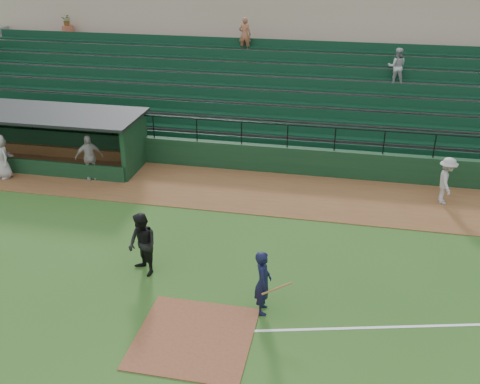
# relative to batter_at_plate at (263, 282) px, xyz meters

# --- Properties ---
(ground) EXTENTS (90.00, 90.00, 0.00)m
(ground) POSITION_rel_batter_at_plate_xyz_m (-1.57, -0.47, -0.96)
(ground) COLOR #28511A
(ground) RESTS_ON ground
(warning_track) EXTENTS (40.00, 4.00, 0.03)m
(warning_track) POSITION_rel_batter_at_plate_xyz_m (-1.57, 7.53, -0.94)
(warning_track) COLOR brown
(warning_track) RESTS_ON ground
(home_plate_dirt) EXTENTS (3.00, 3.00, 0.03)m
(home_plate_dirt) POSITION_rel_batter_at_plate_xyz_m (-1.57, -1.47, -0.94)
(home_plate_dirt) COLOR brown
(home_plate_dirt) RESTS_ON ground
(stadium_structure) EXTENTS (38.00, 13.08, 6.40)m
(stadium_structure) POSITION_rel_batter_at_plate_xyz_m (-1.57, 15.99, 1.35)
(stadium_structure) COLOR black
(stadium_structure) RESTS_ON ground
(dugout) EXTENTS (8.90, 3.20, 2.42)m
(dugout) POSITION_rel_batter_at_plate_xyz_m (-11.32, 9.09, 0.38)
(dugout) COLOR black
(dugout) RESTS_ON ground
(batter_at_plate) EXTENTS (1.08, 0.76, 1.92)m
(batter_at_plate) POSITION_rel_batter_at_plate_xyz_m (0.00, 0.00, 0.00)
(batter_at_plate) COLOR black
(batter_at_plate) RESTS_ON ground
(umpire) EXTENTS (1.25, 1.22, 2.03)m
(umpire) POSITION_rel_batter_at_plate_xyz_m (-3.88, 1.12, 0.06)
(umpire) COLOR black
(umpire) RESTS_ON ground
(runner) EXTENTS (0.72, 1.22, 1.86)m
(runner) POSITION_rel_batter_at_plate_xyz_m (5.78, 7.99, 0.00)
(runner) COLOR #A39E98
(runner) RESTS_ON warning_track
(dugout_player_a) EXTENTS (1.23, 0.99, 1.96)m
(dugout_player_a) POSITION_rel_batter_at_plate_xyz_m (-8.60, 7.34, 0.05)
(dugout_player_a) COLOR #A49F99
(dugout_player_a) RESTS_ON warning_track
(dugout_player_b) EXTENTS (1.12, 0.99, 1.92)m
(dugout_player_b) POSITION_rel_batter_at_plate_xyz_m (-12.29, 6.73, 0.03)
(dugout_player_b) COLOR #A19D97
(dugout_player_b) RESTS_ON warning_track
(dugout_player_c) EXTENTS (1.46, 1.32, 1.62)m
(dugout_player_c) POSITION_rel_batter_at_plate_xyz_m (-12.67, 7.38, -0.12)
(dugout_player_c) COLOR #A8A39D
(dugout_player_c) RESTS_ON warning_track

